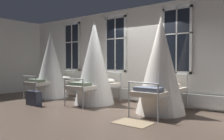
{
  "coord_description": "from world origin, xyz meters",
  "views": [
    {
      "loc": [
        3.88,
        -5.33,
        1.31
      ],
      "look_at": [
        -0.47,
        0.16,
        1.09
      ],
      "focal_mm": 37.38,
      "sensor_mm": 36.0,
      "label": 1
    }
  ],
  "objects_px": {
    "cot_second": "(94,63)",
    "suitcase_dark": "(34,98)",
    "cot_third": "(161,66)",
    "cot_first": "(51,65)"
  },
  "relations": [
    {
      "from": "cot_second",
      "to": "suitcase_dark",
      "type": "xyz_separation_m",
      "value": [
        -1.22,
        -1.42,
        -1.06
      ]
    },
    {
      "from": "cot_first",
      "to": "cot_second",
      "type": "height_order",
      "value": "cot_second"
    },
    {
      "from": "cot_second",
      "to": "suitcase_dark",
      "type": "distance_m",
      "value": 2.15
    },
    {
      "from": "suitcase_dark",
      "to": "cot_third",
      "type": "bearing_deg",
      "value": 22.24
    },
    {
      "from": "cot_first",
      "to": "cot_second",
      "type": "bearing_deg",
      "value": -89.21
    },
    {
      "from": "cot_first",
      "to": "cot_third",
      "type": "xyz_separation_m",
      "value": [
        4.5,
        0.07,
        0.01
      ]
    },
    {
      "from": "cot_first",
      "to": "cot_second",
      "type": "relative_size",
      "value": 0.94
    },
    {
      "from": "cot_first",
      "to": "cot_third",
      "type": "distance_m",
      "value": 4.5
    },
    {
      "from": "cot_third",
      "to": "suitcase_dark",
      "type": "xyz_separation_m",
      "value": [
        -3.51,
        -1.45,
        -0.99
      ]
    },
    {
      "from": "cot_first",
      "to": "suitcase_dark",
      "type": "relative_size",
      "value": 4.42
    }
  ]
}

